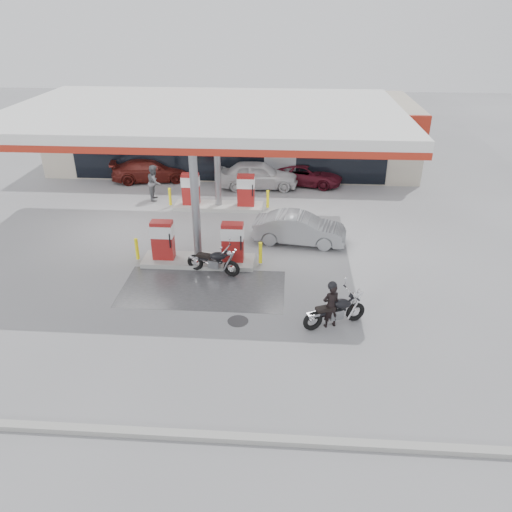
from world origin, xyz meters
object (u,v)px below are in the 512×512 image
(biker_main, at_px, (331,306))
(parked_car_left, at_px, (151,170))
(parked_motorcycle, at_px, (214,262))
(hatchback_silver, at_px, (299,229))
(main_motorcycle, at_px, (336,312))
(parked_car_right, at_px, (306,174))
(pump_island_near, at_px, (198,247))
(attendant, at_px, (154,182))
(sedan_white, at_px, (258,175))
(pump_island_far, at_px, (218,195))

(biker_main, height_order, parked_car_left, biker_main)
(parked_motorcycle, height_order, hatchback_silver, hatchback_silver)
(main_motorcycle, bearing_deg, parked_car_left, 100.97)
(hatchback_silver, xyz_separation_m, parked_car_right, (0.44, 7.80, -0.08))
(pump_island_near, relative_size, parked_motorcycle, 2.37)
(biker_main, height_order, attendant, attendant)
(parked_motorcycle, relative_size, attendant, 1.16)
(biker_main, bearing_deg, parked_motorcycle, -59.39)
(sedan_white, bearing_deg, pump_island_far, 147.63)
(pump_island_near, distance_m, pump_island_far, 6.00)
(pump_island_near, xyz_separation_m, hatchback_silver, (4.06, 2.20, -0.05))
(sedan_white, xyz_separation_m, parked_car_right, (2.70, 0.80, -0.19))
(hatchback_silver, relative_size, parked_car_right, 0.96)
(biker_main, bearing_deg, hatchback_silver, -103.40)
(pump_island_far, bearing_deg, parked_car_left, 138.37)
(pump_island_near, relative_size, biker_main, 3.26)
(biker_main, relative_size, parked_motorcycle, 0.73)
(attendant, bearing_deg, parked_motorcycle, -158.39)
(sedan_white, bearing_deg, main_motorcycle, -168.61)
(sedan_white, bearing_deg, attendant, 109.43)
(pump_island_near, xyz_separation_m, attendant, (-3.52, 7.00, 0.22))
(sedan_white, bearing_deg, hatchback_silver, -165.12)
(pump_island_far, xyz_separation_m, hatchback_silver, (4.06, -3.80, -0.05))
(sedan_white, bearing_deg, parked_car_right, -76.55)
(biker_main, distance_m, attendant, 13.97)
(attendant, relative_size, parked_car_right, 0.45)
(attendant, bearing_deg, parked_car_right, -76.59)
(pump_island_far, relative_size, sedan_white, 1.15)
(parked_car_left, bearing_deg, sedan_white, -108.74)
(parked_motorcycle, bearing_deg, pump_island_far, 111.79)
(hatchback_silver, bearing_deg, parked_car_left, 55.38)
(parked_motorcycle, xyz_separation_m, attendant, (-4.28, 7.81, 0.43))
(pump_island_near, relative_size, main_motorcycle, 2.45)
(pump_island_far, distance_m, sedan_white, 3.67)
(sedan_white, xyz_separation_m, attendant, (-5.32, -2.20, 0.17))
(sedan_white, relative_size, parked_car_left, 0.99)
(main_motorcycle, bearing_deg, attendant, 104.67)
(parked_car_left, height_order, parked_car_right, parked_car_left)
(parked_motorcycle, relative_size, hatchback_silver, 0.54)
(sedan_white, distance_m, hatchback_silver, 7.36)
(sedan_white, bearing_deg, pump_island_near, 165.90)
(parked_car_right, bearing_deg, pump_island_near, 169.18)
(biker_main, height_order, sedan_white, biker_main)
(pump_island_near, relative_size, attendant, 2.76)
(hatchback_silver, height_order, parked_car_right, hatchback_silver)
(biker_main, relative_size, sedan_white, 0.35)
(attendant, relative_size, hatchback_silver, 0.47)
(hatchback_silver, bearing_deg, main_motorcycle, -161.95)
(hatchback_silver, bearing_deg, pump_island_near, 126.15)
(main_motorcycle, relative_size, attendant, 1.13)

